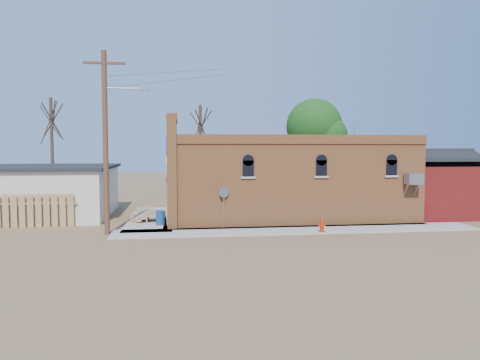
{
  "coord_description": "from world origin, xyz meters",
  "views": [
    {
      "loc": [
        -4.66,
        -22.45,
        4.32
      ],
      "look_at": [
        -1.07,
        4.72,
        2.4
      ],
      "focal_mm": 35.0,
      "sensor_mm": 36.0,
      "label": 1
    }
  ],
  "objects": [
    {
      "name": "utility_pole",
      "position": [
        -8.14,
        1.2,
        4.77
      ],
      "size": [
        3.12,
        0.26,
        9.0
      ],
      "color": "#4D2C1F",
      "rests_on": "ground"
    },
    {
      "name": "sidewalk_south",
      "position": [
        1.5,
        0.9,
        0.04
      ],
      "size": [
        19.0,
        2.2,
        0.08
      ],
      "primitive_type": "cube",
      "color": "#9E9991",
      "rests_on": "ground"
    },
    {
      "name": "sidewalk_west",
      "position": [
        -6.3,
        6.0,
        0.04
      ],
      "size": [
        2.6,
        10.0,
        0.08
      ],
      "primitive_type": "cube",
      "color": "#9E9991",
      "rests_on": "ground"
    },
    {
      "name": "red_shed",
      "position": [
        11.5,
        5.5,
        2.27
      ],
      "size": [
        5.4,
        6.4,
        4.3
      ],
      "color": "#550E10",
      "rests_on": "ground"
    },
    {
      "name": "tree_leafy",
      "position": [
        6.0,
        13.5,
        5.93
      ],
      "size": [
        4.4,
        4.4,
        8.15
      ],
      "color": "#4A3B2A",
      "rests_on": "ground"
    },
    {
      "name": "ground",
      "position": [
        0.0,
        0.0,
        0.0
      ],
      "size": [
        120.0,
        120.0,
        0.0
      ],
      "primitive_type": "plane",
      "color": "brown",
      "rests_on": "ground"
    },
    {
      "name": "fire_hydrant",
      "position": [
        2.45,
        -0.0,
        0.4
      ],
      "size": [
        0.38,
        0.37,
        0.65
      ],
      "rotation": [
        0.0,
        0.0,
        -0.32
      ],
      "color": "red",
      "rests_on": "sidewalk_south"
    },
    {
      "name": "trash_barrel",
      "position": [
        -5.66,
        3.3,
        0.46
      ],
      "size": [
        0.6,
        0.6,
        0.77
      ],
      "primitive_type": "cylinder",
      "rotation": [
        0.0,
        0.0,
        0.24
      ],
      "color": "navy",
      "rests_on": "sidewalk_west"
    },
    {
      "name": "wood_fence",
      "position": [
        -12.8,
        3.8,
        0.9
      ],
      "size": [
        5.2,
        0.1,
        1.8
      ],
      "primitive_type": null,
      "color": "#926642",
      "rests_on": "ground"
    },
    {
      "name": "tree_bare_near",
      "position": [
        -3.0,
        13.0,
        5.96
      ],
      "size": [
        2.8,
        2.8,
        7.65
      ],
      "color": "#4A3B2A",
      "rests_on": "ground"
    },
    {
      "name": "brick_bar",
      "position": [
        1.64,
        5.49,
        2.34
      ],
      "size": [
        16.4,
        7.97,
        6.3
      ],
      "color": "#C1703B",
      "rests_on": "ground"
    },
    {
      "name": "stop_sign",
      "position": [
        -2.31,
        1.8,
        1.77
      ],
      "size": [
        0.56,
        0.3,
        2.19
      ],
      "rotation": [
        0.0,
        0.0,
        0.02
      ],
      "color": "gray",
      "rests_on": "sidewalk_south"
    },
    {
      "name": "tree_bare_far",
      "position": [
        -14.0,
        14.0,
        6.36
      ],
      "size": [
        2.8,
        2.8,
        8.16
      ],
      "color": "#4A3B2A",
      "rests_on": "ground"
    }
  ]
}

